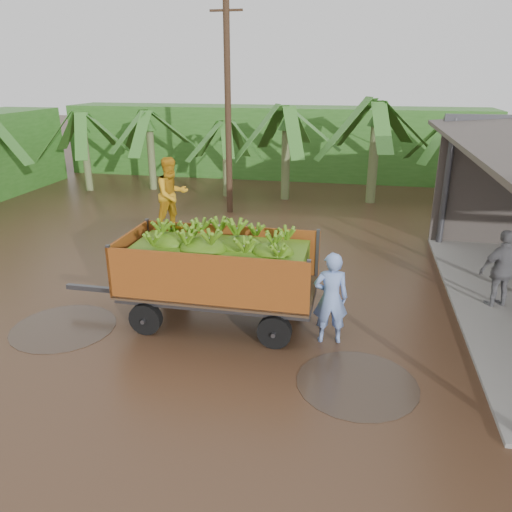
{
  "coord_description": "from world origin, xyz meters",
  "views": [
    {
      "loc": [
        2.55,
        -10.63,
        5.3
      ],
      "look_at": [
        0.45,
        -0.42,
        1.43
      ],
      "focal_mm": 35.0,
      "sensor_mm": 36.0,
      "label": 1
    }
  ],
  "objects_px": {
    "utility_pole": "(228,108)",
    "banana_trailer": "(217,267)",
    "man_blue": "(331,298)",
    "man_grey": "(502,270)"
  },
  "relations": [
    {
      "from": "banana_trailer",
      "to": "utility_pole",
      "type": "bearing_deg",
      "value": 103.13
    },
    {
      "from": "banana_trailer",
      "to": "man_grey",
      "type": "height_order",
      "value": "banana_trailer"
    },
    {
      "from": "banana_trailer",
      "to": "utility_pole",
      "type": "distance_m",
      "value": 9.74
    },
    {
      "from": "banana_trailer",
      "to": "man_grey",
      "type": "xyz_separation_m",
      "value": [
        6.31,
        1.95,
        -0.33
      ]
    },
    {
      "from": "utility_pole",
      "to": "man_blue",
      "type": "bearing_deg",
      "value": -64.34
    },
    {
      "from": "banana_trailer",
      "to": "man_grey",
      "type": "relative_size",
      "value": 3.03
    },
    {
      "from": "banana_trailer",
      "to": "man_blue",
      "type": "relative_size",
      "value": 2.98
    },
    {
      "from": "man_grey",
      "to": "utility_pole",
      "type": "xyz_separation_m",
      "value": [
        -8.4,
        7.17,
        3.05
      ]
    },
    {
      "from": "banana_trailer",
      "to": "man_blue",
      "type": "xyz_separation_m",
      "value": [
        2.49,
        -0.42,
        -0.31
      ]
    },
    {
      "from": "utility_pole",
      "to": "banana_trailer",
      "type": "bearing_deg",
      "value": -77.1
    }
  ]
}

